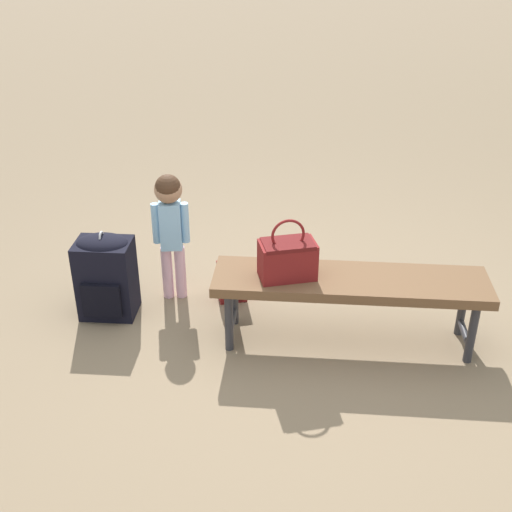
{
  "coord_description": "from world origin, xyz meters",
  "views": [
    {
      "loc": [
        -0.91,
        3.21,
        2.36
      ],
      "look_at": [
        0.22,
        -0.12,
        0.45
      ],
      "focal_mm": 45.69,
      "sensor_mm": 36.0,
      "label": 1
    }
  ],
  "objects": [
    {
      "name": "child_standing",
      "position": [
        0.82,
        -0.19,
        0.59
      ],
      "size": [
        0.23,
        0.18,
        0.88
      ],
      "color": "#E5B2C6",
      "rests_on": "ground"
    },
    {
      "name": "backpack_large",
      "position": [
        1.14,
        0.13,
        0.29
      ],
      "size": [
        0.4,
        0.36,
        0.59
      ],
      "color": "black",
      "rests_on": "ground"
    },
    {
      "name": "park_bench",
      "position": [
        -0.38,
        -0.05,
        0.39
      ],
      "size": [
        1.65,
        0.77,
        0.45
      ],
      "color": "brown",
      "rests_on": "ground"
    },
    {
      "name": "backpack_small",
      "position": [
        0.45,
        -0.29,
        0.15
      ],
      "size": [
        0.23,
        0.21,
        0.31
      ],
      "color": "maroon",
      "rests_on": "ground"
    },
    {
      "name": "handbag",
      "position": [
        -0.03,
        0.06,
        0.58
      ],
      "size": [
        0.37,
        0.32,
        0.37
      ],
      "color": "maroon",
      "rests_on": "park_bench"
    },
    {
      "name": "ground_plane",
      "position": [
        0.0,
        0.0,
        0.0
      ],
      "size": [
        40.0,
        40.0,
        0.0
      ],
      "primitive_type": "plane",
      "color": "#7F6B51",
      "rests_on": "ground"
    }
  ]
}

